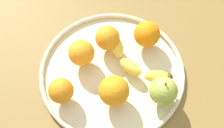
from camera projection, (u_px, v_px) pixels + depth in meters
The scene contains 9 objects.
ground_plane at pixel (112, 76), 79.68cm from camera, with size 111.70×111.70×4.00cm, color brown.
fruit_bowl at pixel (112, 71), 77.15cm from camera, with size 38.98×38.98×1.80cm.
banana at pixel (136, 64), 75.42cm from camera, with size 20.53×9.46×3.19cm.
apple at pixel (163, 91), 69.46cm from camera, with size 7.06×7.06×7.86cm.
orange_front_right at pixel (107, 38), 77.35cm from camera, with size 6.70×6.70×6.70cm, color orange.
orange_back_right at pixel (61, 91), 69.90cm from camera, with size 6.28×6.28×6.28cm, color orange.
orange_front_left at pixel (81, 53), 74.89cm from camera, with size 6.94×6.94×6.94cm, color orange.
orange_back_left at pixel (147, 34), 77.71cm from camera, with size 7.16×7.16×7.16cm, color orange.
orange_center at pixel (114, 91), 69.21cm from camera, with size 7.53×7.53×7.53cm, color orange.
Camera 1 is at (28.54, -22.75, 68.91)cm, focal length 46.11 mm.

